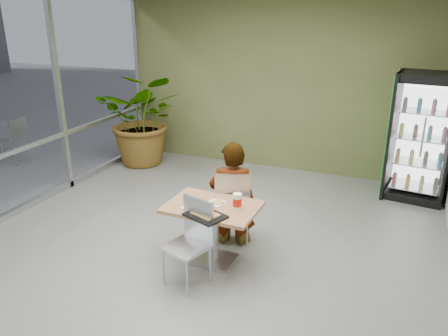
# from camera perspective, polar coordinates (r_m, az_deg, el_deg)

# --- Properties ---
(ground) EXTENTS (7.00, 7.00, 0.00)m
(ground) POSITION_cam_1_polar(r_m,az_deg,el_deg) (5.65, -3.63, -11.02)
(ground) COLOR slate
(ground) RESTS_ON ground
(room_envelope) EXTENTS (6.00, 7.00, 3.20)m
(room_envelope) POSITION_cam_1_polar(r_m,az_deg,el_deg) (5.02, -4.03, 4.84)
(room_envelope) COLOR beige
(room_envelope) RESTS_ON ground
(dining_table) EXTENTS (1.08, 0.77, 0.75)m
(dining_table) POSITION_cam_1_polar(r_m,az_deg,el_deg) (5.22, -1.50, -7.01)
(dining_table) COLOR tan
(dining_table) RESTS_ON ground
(chair_far) EXTENTS (0.56, 0.56, 1.00)m
(chair_far) POSITION_cam_1_polar(r_m,az_deg,el_deg) (5.62, 1.18, -4.40)
(chair_far) COLOR #ACAEB0
(chair_far) RESTS_ON ground
(chair_near) EXTENTS (0.54, 0.55, 0.97)m
(chair_near) POSITION_cam_1_polar(r_m,az_deg,el_deg) (4.88, -4.14, -8.69)
(chair_near) COLOR #ACAEB0
(chair_near) RESTS_ON ground
(seated_woman) EXTENTS (0.71, 0.56, 1.67)m
(seated_woman) POSITION_cam_1_polar(r_m,az_deg,el_deg) (5.69, 1.07, -4.64)
(seated_woman) COLOR black
(seated_woman) RESTS_ON ground
(pizza_plate) EXTENTS (0.29, 0.23, 0.03)m
(pizza_plate) POSITION_cam_1_polar(r_m,az_deg,el_deg) (5.16, -0.99, -4.51)
(pizza_plate) COLOR white
(pizza_plate) RESTS_ON dining_table
(soda_cup) EXTENTS (0.10, 0.10, 0.18)m
(soda_cup) POSITION_cam_1_polar(r_m,az_deg,el_deg) (5.01, 1.75, -4.38)
(soda_cup) COLOR white
(soda_cup) RESTS_ON dining_table
(napkin_stack) EXTENTS (0.19, 0.19, 0.02)m
(napkin_stack) POSITION_cam_1_polar(r_m,az_deg,el_deg) (5.06, -4.60, -5.20)
(napkin_stack) COLOR white
(napkin_stack) RESTS_ON dining_table
(cafeteria_tray) EXTENTS (0.52, 0.45, 0.02)m
(cafeteria_tray) POSITION_cam_1_polar(r_m,az_deg,el_deg) (4.86, -2.45, -6.23)
(cafeteria_tray) COLOR black
(cafeteria_tray) RESTS_ON dining_table
(beverage_fridge) EXTENTS (1.01, 0.82, 2.02)m
(beverage_fridge) POSITION_cam_1_polar(r_m,az_deg,el_deg) (7.55, 24.37, 3.62)
(beverage_fridge) COLOR black
(beverage_fridge) RESTS_ON ground
(potted_plant) EXTENTS (1.95, 1.80, 1.81)m
(potted_plant) POSITION_cam_1_polar(r_m,az_deg,el_deg) (8.68, -10.43, 6.33)
(potted_plant) COLOR #2A6729
(potted_plant) RESTS_ON ground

